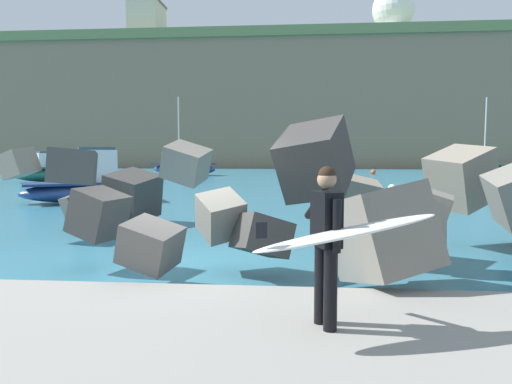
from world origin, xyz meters
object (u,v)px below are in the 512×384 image
object	(u,v)px
mooring_buoy_inner	(292,171)
station_building_west	(147,24)
mooring_buoy_middle	(373,172)
surfer_with_board	(333,235)
boat_near_right	(89,185)
radar_dome	(393,19)
boat_mid_centre	(486,169)
boat_near_left	(52,172)
boat_mid_left	(184,169)
station_building_central	(146,49)
mooring_buoy_outer	(392,188)

from	to	relation	value
mooring_buoy_inner	station_building_west	xyz separation A→B (m)	(-21.29, 22.54, 20.15)
mooring_buoy_inner	mooring_buoy_middle	world-z (taller)	same
surfer_with_board	boat_near_right	size ratio (longest dim) A/B	0.37
surfer_with_board	radar_dome	world-z (taller)	radar_dome
surfer_with_board	boat_mid_centre	size ratio (longest dim) A/B	0.29
boat_near_left	boat_mid_centre	distance (m)	36.86
boat_mid_left	station_building_central	world-z (taller)	station_building_central
mooring_buoy_outer	station_building_west	xyz separation A→B (m)	(-26.78, 44.16, 20.15)
mooring_buoy_inner	mooring_buoy_outer	bearing A→B (deg)	-75.75
boat_mid_left	station_building_central	bearing A→B (deg)	111.76
boat_mid_centre	station_building_central	size ratio (longest dim) A/B	0.89
boat_near_right	mooring_buoy_inner	bearing A→B (deg)	73.29
boat_mid_left	boat_mid_centre	size ratio (longest dim) A/B	0.99
mooring_buoy_inner	boat_near_right	bearing A→B (deg)	-106.71
boat_near_left	station_building_central	size ratio (longest dim) A/B	0.72
boat_mid_centre	mooring_buoy_middle	distance (m)	10.14
radar_dome	boat_near_left	bearing A→B (deg)	-126.54
surfer_with_board	boat_near_right	distance (m)	17.42
boat_near_left	radar_dome	world-z (taller)	radar_dome
surfer_with_board	boat_mid_left	bearing A→B (deg)	105.79
station_building_west	station_building_central	size ratio (longest dim) A/B	0.79
mooring_buoy_middle	radar_dome	xyz separation A→B (m)	(6.92, 29.65, 21.49)
surfer_with_board	mooring_buoy_inner	distance (m)	42.36
mooring_buoy_inner	station_building_central	xyz separation A→B (m)	(-25.32, 34.52, 19.12)
boat_mid_left	station_building_west	world-z (taller)	station_building_west
station_building_west	mooring_buoy_inner	bearing A→B (deg)	-46.63
boat_mid_centre	boat_near_left	bearing A→B (deg)	-159.80
surfer_with_board	mooring_buoy_outer	size ratio (longest dim) A/B	4.71
surfer_with_board	boat_mid_centre	distance (m)	44.07
radar_dome	station_building_central	world-z (taller)	radar_dome
boat_near_left	boat_mid_centre	size ratio (longest dim) A/B	0.81
radar_dome	station_building_west	bearing A→B (deg)	-171.24
mooring_buoy_inner	radar_dome	xyz separation A→B (m)	(14.44, 28.05, 21.49)
station_building_central	surfer_with_board	bearing A→B (deg)	-71.11
boat_near_right	station_building_central	distance (m)	67.04
boat_mid_left	mooring_buoy_middle	size ratio (longest dim) A/B	15.84
station_building_central	mooring_buoy_middle	bearing A→B (deg)	-47.72
mooring_buoy_middle	station_building_central	size ratio (longest dim) A/B	0.06
boat_mid_centre	station_building_central	world-z (taller)	station_building_central
surfer_with_board	boat_near_right	bearing A→B (deg)	122.12
surfer_with_board	mooring_buoy_inner	world-z (taller)	surfer_with_board
mooring_buoy_middle	station_building_west	bearing A→B (deg)	140.05
boat_near_right	station_building_central	size ratio (longest dim) A/B	0.71
boat_near_left	boat_mid_centre	xyz separation A→B (m)	(34.59, 12.73, -0.13)
boat_near_right	mooring_buoy_middle	distance (m)	30.42
boat_mid_centre	radar_dome	size ratio (longest dim) A/B	0.78
boat_near_left	boat_near_right	distance (m)	15.87
mooring_buoy_middle	mooring_buoy_outer	xyz separation A→B (m)	(-2.03, -20.02, 0.00)
boat_near_right	station_building_west	xyz separation A→B (m)	(-13.01, 50.13, 19.66)
boat_mid_centre	mooring_buoy_middle	world-z (taller)	boat_mid_centre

